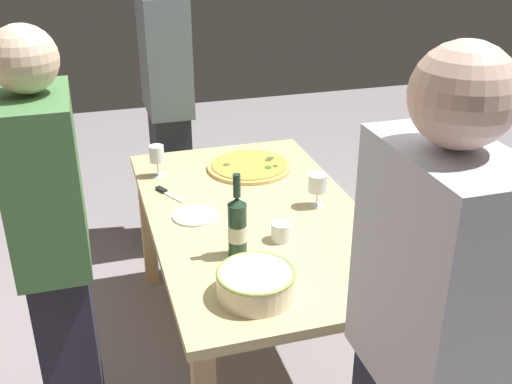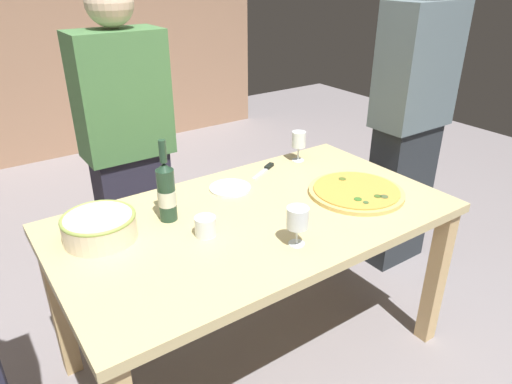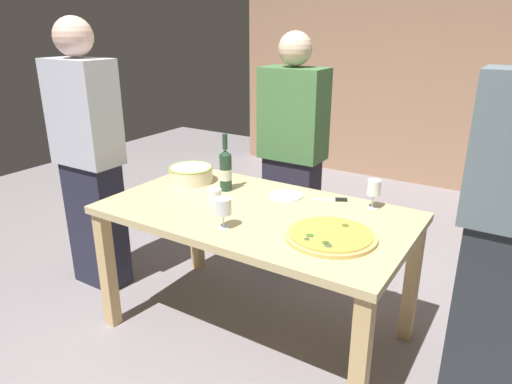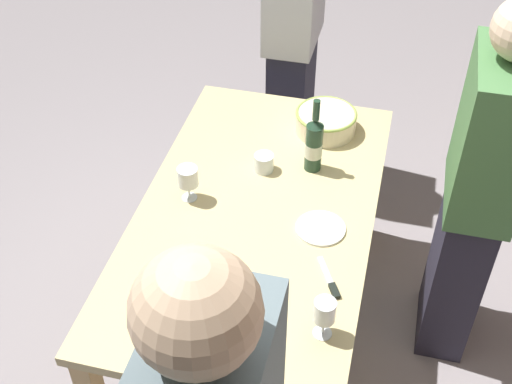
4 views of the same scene
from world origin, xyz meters
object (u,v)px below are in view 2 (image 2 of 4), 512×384
pizza (356,192)px  serving_bowl (99,226)px  dining_table (256,233)px  wine_glass_near_pizza (299,141)px  pizza_knife (266,169)px  cup_amber (205,226)px  person_host (410,120)px  wine_bottle (166,191)px  person_guest_right (128,150)px  wine_glass_by_bottle (298,219)px  side_plate (230,188)px

pizza → serving_bowl: bearing=165.2°
dining_table → wine_glass_near_pizza: (0.51, 0.35, 0.20)m
pizza → pizza_knife: size_ratio=2.27×
cup_amber → person_host: person_host is taller
person_host → wine_bottle: bearing=-8.2°
cup_amber → pizza_knife: bearing=34.0°
person_guest_right → pizza: bearing=21.7°
serving_bowl → wine_glass_by_bottle: 0.72m
person_host → pizza: bearing=13.4°
pizza → wine_bottle: size_ratio=1.26×
cup_amber → side_plate: 0.41m
wine_bottle → side_plate: bearing=15.3°
pizza → dining_table: bearing=167.4°
person_guest_right → side_plate: bearing=9.8°
side_plate → person_guest_right: size_ratio=0.12×
wine_glass_by_bottle → side_plate: size_ratio=0.79×
dining_table → cup_amber: 0.28m
pizza_knife → person_host: (0.88, -0.15, 0.14)m
wine_bottle → pizza_knife: size_ratio=1.80×
pizza → person_guest_right: bearing=126.9°
pizza → cup_amber: cup_amber is taller
wine_glass_near_pizza → serving_bowl: bearing=-170.9°
cup_amber → serving_bowl: bearing=148.8°
person_host → person_guest_right: bearing=-33.3°
wine_glass_near_pizza → wine_glass_by_bottle: size_ratio=1.05×
person_guest_right → serving_bowl: bearing=-44.4°
wine_bottle → person_host: bearing=0.8°
pizza → side_plate: pizza is taller
wine_bottle → pizza: bearing=-19.0°
wine_glass_near_pizza → cup_amber: wine_glass_near_pizza is taller
pizza → wine_glass_by_bottle: 0.52m
wine_bottle → dining_table: bearing=-27.8°
side_plate → person_guest_right: bearing=115.0°
wine_glass_by_bottle → side_plate: wine_glass_by_bottle is taller
wine_glass_by_bottle → pizza_knife: 0.69m
side_plate → pizza_knife: bearing=17.3°
wine_glass_by_bottle → person_guest_right: person_guest_right is taller
wine_bottle → person_guest_right: bearing=82.2°
cup_amber → person_host: bearing=8.6°
serving_bowl → side_plate: size_ratio=1.43×
dining_table → serving_bowl: 0.62m
cup_amber → person_guest_right: size_ratio=0.05×
dining_table → cup_amber: bearing=-173.5°
pizza → wine_bottle: (-0.78, 0.27, 0.11)m
wine_bottle → person_guest_right: person_guest_right is taller
wine_glass_by_bottle → side_plate: bearing=84.7°
side_plate → pizza_knife: 0.27m
dining_table → person_guest_right: bearing=105.2°
pizza → person_guest_right: (-0.69, 0.92, 0.06)m
wine_bottle → pizza_knife: 0.64m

